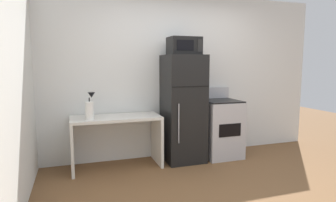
% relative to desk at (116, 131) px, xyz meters
% --- Properties ---
extents(ground_plane, '(12.00, 12.00, 0.00)m').
position_rel_desk_xyz_m(ground_plane, '(1.07, -1.35, -0.53)').
color(ground_plane, brown).
extents(wall_back_white, '(5.00, 0.10, 2.60)m').
position_rel_desk_xyz_m(wall_back_white, '(1.07, 0.35, 0.77)').
color(wall_back_white, silver).
rests_on(wall_back_white, ground).
extents(wall_left_brick, '(0.10, 4.00, 2.60)m').
position_rel_desk_xyz_m(wall_left_brick, '(-1.13, -1.35, 0.77)').
color(wall_left_brick, silver).
rests_on(wall_left_brick, ground).
extents(desk, '(1.26, 0.56, 0.75)m').
position_rel_desk_xyz_m(desk, '(0.00, 0.00, 0.00)').
color(desk, silver).
rests_on(desk, ground).
extents(desk_lamp, '(0.14, 0.12, 0.35)m').
position_rel_desk_xyz_m(desk_lamp, '(-0.34, 0.05, 0.46)').
color(desk_lamp, black).
rests_on(desk_lamp, desk).
extents(paper_towel_roll, '(0.11, 0.11, 0.24)m').
position_rel_desk_xyz_m(paper_towel_roll, '(-0.37, -0.13, 0.34)').
color(paper_towel_roll, white).
rests_on(paper_towel_roll, desk).
extents(refrigerator, '(0.58, 0.61, 1.63)m').
position_rel_desk_xyz_m(refrigerator, '(1.03, -0.01, 0.28)').
color(refrigerator, black).
rests_on(refrigerator, ground).
extents(microwave, '(0.46, 0.35, 0.26)m').
position_rel_desk_xyz_m(microwave, '(1.03, -0.03, 1.23)').
color(microwave, black).
rests_on(microwave, refrigerator).
extents(oven_range, '(0.58, 0.61, 1.10)m').
position_rel_desk_xyz_m(oven_range, '(1.67, -0.02, -0.07)').
color(oven_range, '#B7B7BC').
rests_on(oven_range, ground).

